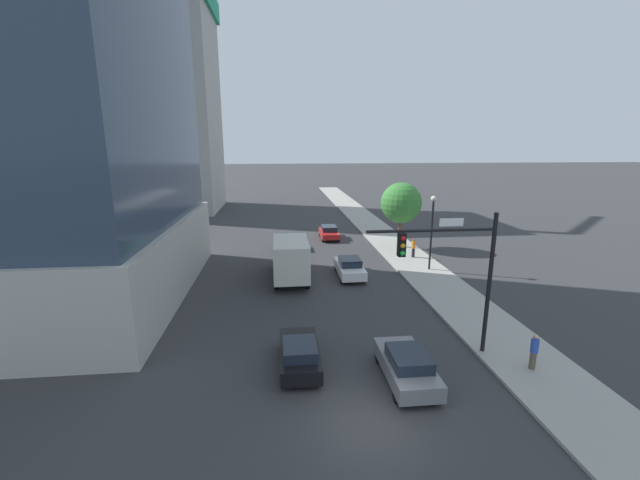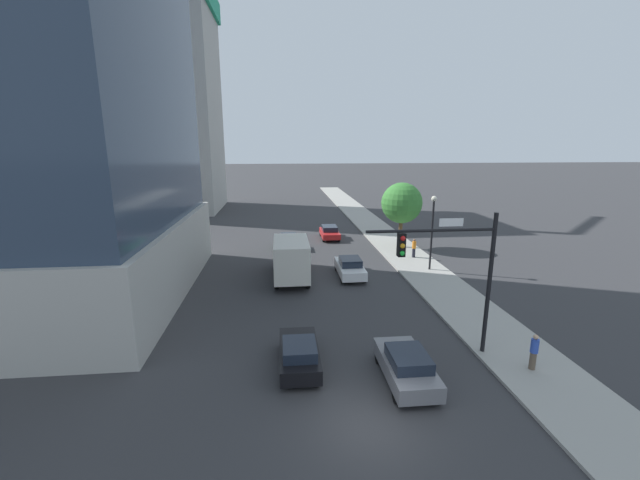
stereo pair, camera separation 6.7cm
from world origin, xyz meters
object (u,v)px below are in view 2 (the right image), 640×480
object	(u,v)px
construction_building	(164,94)
street_lamp	(433,222)
car_green	(288,241)
car_gray	(406,366)
car_white	(350,267)
box_truck	(291,256)
pedestrian_orange_shirt	(414,248)
street_tree	(402,203)
car_red	(330,232)
car_black	(299,354)
pedestrian_blue_shirt	(534,352)
traffic_light_pole	(453,261)

from	to	relation	value
construction_building	street_lamp	world-z (taller)	construction_building
car_green	car_gray	distance (m)	23.54
car_white	street_lamp	bearing A→B (deg)	6.14
construction_building	box_truck	bearing A→B (deg)	-63.65
pedestrian_orange_shirt	street_tree	bearing A→B (deg)	91.94
car_green	pedestrian_orange_shirt	distance (m)	12.00
car_gray	pedestrian_orange_shirt	distance (m)	19.39
street_lamp	car_red	world-z (taller)	street_lamp
car_black	car_green	bearing A→B (deg)	90.00
street_lamp	pedestrian_blue_shirt	size ratio (longest dim) A/B	3.57
car_white	pedestrian_orange_shirt	bearing A→B (deg)	33.17
street_tree	car_gray	xyz separation A→B (m)	(-6.35, -22.05, -3.72)
construction_building	car_black	bearing A→B (deg)	-69.89
traffic_light_pole	box_truck	size ratio (longest dim) A/B	0.96
construction_building	car_black	distance (m)	53.19
car_green	pedestrian_blue_shirt	bearing A→B (deg)	-65.75
pedestrian_blue_shirt	car_red	bearing A→B (deg)	102.34
car_white	pedestrian_blue_shirt	xyz separation A→B (m)	(5.84, -13.91, 0.25)
construction_building	traffic_light_pole	xyz separation A→B (m)	(24.46, -47.14, -12.40)
car_gray	car_white	bearing A→B (deg)	90.00
street_lamp	car_white	world-z (taller)	street_lamp
street_lamp	pedestrian_blue_shirt	world-z (taller)	street_lamp
car_red	box_truck	world-z (taller)	box_truck
car_gray	car_white	distance (m)	14.04
construction_building	traffic_light_pole	world-z (taller)	construction_building
street_lamp	car_white	size ratio (longest dim) A/B	1.31
box_truck	pedestrian_blue_shirt	world-z (taller)	box_truck
street_lamp	car_white	bearing A→B (deg)	-173.86
car_red	pedestrian_orange_shirt	xyz separation A→B (m)	(6.47, -8.54, 0.30)
street_tree	car_white	distance (m)	10.87
car_white	pedestrian_orange_shirt	size ratio (longest dim) A/B	2.69
car_black	car_white	size ratio (longest dim) A/B	0.92
traffic_light_pole	construction_building	bearing A→B (deg)	117.43
box_truck	pedestrian_orange_shirt	distance (m)	11.84
car_red	street_lamp	bearing A→B (deg)	-61.25
street_lamp	box_truck	world-z (taller)	street_lamp
street_tree	car_green	size ratio (longest dim) A/B	1.47
car_white	street_tree	bearing A→B (deg)	51.60
traffic_light_pole	street_lamp	distance (m)	13.53
car_green	car_black	world-z (taller)	car_green
traffic_light_pole	car_white	world-z (taller)	traffic_light_pole
pedestrian_orange_shirt	pedestrian_blue_shirt	xyz separation A→B (m)	(-0.64, -18.14, -0.01)
street_lamp	car_black	size ratio (longest dim) A/B	1.42
street_tree	box_truck	xyz separation A→B (m)	(-10.86, -8.13, -2.68)
car_red	car_green	bearing A→B (deg)	-140.51
traffic_light_pole	car_black	size ratio (longest dim) A/B	1.64
car_red	car_white	bearing A→B (deg)	-90.00
street_tree	pedestrian_orange_shirt	size ratio (longest dim) A/B	3.74
car_red	traffic_light_pole	bearing A→B (deg)	-84.13
car_gray	box_truck	bearing A→B (deg)	107.95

